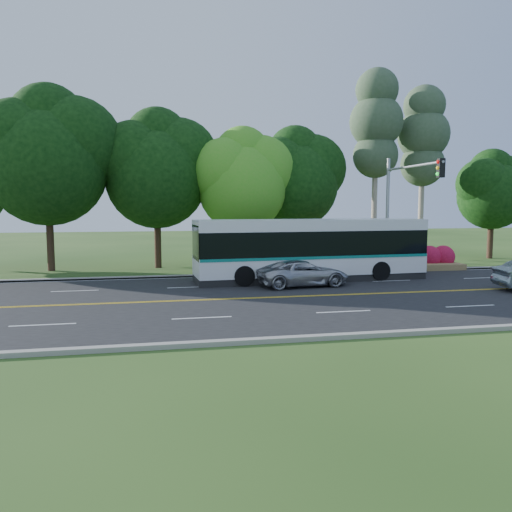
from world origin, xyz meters
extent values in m
plane|color=#284A18|center=(0.00, 0.00, 0.00)|extent=(120.00, 120.00, 0.00)
cube|color=black|center=(0.00, 0.00, 0.01)|extent=(60.00, 14.00, 0.02)
cube|color=#9B968C|center=(0.00, 7.15, 0.07)|extent=(60.00, 0.30, 0.15)
cube|color=#9B968C|center=(0.00, -7.15, 0.07)|extent=(60.00, 0.30, 0.15)
cube|color=#284A18|center=(0.00, 9.00, 0.05)|extent=(60.00, 4.00, 0.10)
cube|color=gold|center=(0.00, -0.08, 0.02)|extent=(57.00, 0.10, 0.00)
cube|color=gold|center=(0.00, 0.08, 0.02)|extent=(57.00, 0.10, 0.00)
cube|color=silver|center=(-11.50, -3.50, 0.02)|extent=(2.20, 0.12, 0.00)
cube|color=silver|center=(-6.00, -3.50, 0.02)|extent=(2.20, 0.12, 0.00)
cube|color=silver|center=(-0.50, -3.50, 0.02)|extent=(2.20, 0.12, 0.00)
cube|color=silver|center=(5.00, -3.50, 0.02)|extent=(2.20, 0.12, 0.00)
cube|color=silver|center=(-11.50, 3.50, 0.02)|extent=(2.20, 0.12, 0.00)
cube|color=silver|center=(-6.00, 3.50, 0.02)|extent=(2.20, 0.12, 0.00)
cube|color=silver|center=(-0.50, 3.50, 0.02)|extent=(2.20, 0.12, 0.00)
cube|color=silver|center=(5.00, 3.50, 0.02)|extent=(2.20, 0.12, 0.00)
cube|color=silver|center=(10.50, 3.50, 0.02)|extent=(2.20, 0.12, 0.00)
cube|color=silver|center=(0.00, 6.85, 0.02)|extent=(57.00, 0.12, 0.00)
cube|color=silver|center=(0.00, -6.85, 0.02)|extent=(57.00, 0.12, 0.00)
cylinder|color=black|center=(-14.00, 11.00, 1.98)|extent=(0.44, 0.44, 3.96)
sphere|color=black|center=(-14.00, 11.00, 6.48)|extent=(7.20, 7.20, 7.20)
sphere|color=black|center=(-12.38, 11.30, 7.92)|extent=(5.76, 5.76, 5.76)
sphere|color=black|center=(-15.44, 10.80, 7.74)|extent=(5.40, 5.40, 5.40)
sphere|color=black|center=(-13.90, 11.40, 9.18)|extent=(4.68, 4.68, 4.68)
cylinder|color=black|center=(-7.50, 12.00, 1.80)|extent=(0.44, 0.44, 3.60)
sphere|color=black|center=(-7.50, 12.00, 5.91)|extent=(6.60, 6.60, 6.60)
sphere|color=black|center=(-6.02, 12.30, 7.23)|extent=(5.28, 5.28, 5.28)
sphere|color=black|center=(-8.82, 11.80, 7.06)|extent=(4.95, 4.95, 4.95)
sphere|color=black|center=(-7.40, 12.40, 8.38)|extent=(4.29, 4.29, 4.29)
cylinder|color=black|center=(-2.00, 11.00, 1.62)|extent=(0.44, 0.44, 3.24)
sphere|color=green|center=(-2.00, 11.00, 5.27)|extent=(5.80, 5.80, 5.80)
sphere|color=green|center=(-0.69, 11.30, 6.43)|extent=(4.64, 4.64, 4.64)
sphere|color=green|center=(-3.16, 10.80, 6.29)|extent=(4.35, 4.35, 4.35)
sphere|color=green|center=(-1.90, 11.40, 7.45)|extent=(3.77, 3.77, 3.77)
cylinder|color=black|center=(2.00, 12.50, 1.71)|extent=(0.44, 0.44, 3.42)
sphere|color=black|center=(2.00, 12.50, 5.52)|extent=(6.00, 6.00, 6.00)
sphere|color=black|center=(3.35, 12.80, 6.72)|extent=(4.80, 4.80, 4.80)
sphere|color=black|center=(0.80, 12.30, 6.57)|extent=(4.50, 4.50, 4.50)
sphere|color=black|center=(2.10, 12.90, 7.77)|extent=(3.90, 3.90, 3.90)
cylinder|color=#AA9D89|center=(8.00, 12.50, 4.90)|extent=(0.40, 0.40, 9.80)
sphere|color=#375233|center=(8.00, 12.50, 7.70)|extent=(3.23, 3.23, 3.23)
sphere|color=#375233|center=(8.00, 12.50, 10.08)|extent=(3.80, 3.80, 3.80)
sphere|color=#375233|center=(8.00, 12.50, 12.32)|extent=(3.04, 3.04, 3.04)
cylinder|color=#AA9D89|center=(12.00, 13.00, 4.55)|extent=(0.40, 0.40, 9.10)
sphere|color=#375233|center=(12.00, 13.00, 7.15)|extent=(3.23, 3.23, 3.23)
sphere|color=#375233|center=(12.00, 13.00, 9.36)|extent=(3.80, 3.80, 3.80)
sphere|color=#375233|center=(12.00, 13.00, 11.44)|extent=(3.04, 3.04, 3.04)
cylinder|color=black|center=(18.00, 13.00, 1.53)|extent=(0.44, 0.44, 3.06)
sphere|color=black|center=(18.00, 13.00, 4.88)|extent=(5.20, 5.20, 5.20)
sphere|color=black|center=(19.17, 13.30, 5.92)|extent=(4.16, 4.16, 4.16)
sphere|color=black|center=(16.96, 12.80, 5.79)|extent=(3.90, 3.90, 3.90)
sphere|color=black|center=(18.10, 13.40, 6.83)|extent=(3.38, 3.38, 3.38)
sphere|color=maroon|center=(3.00, 8.20, 0.75)|extent=(1.50, 1.50, 1.50)
sphere|color=maroon|center=(4.00, 8.20, 0.75)|extent=(1.50, 1.50, 1.50)
sphere|color=maroon|center=(5.00, 8.20, 0.75)|extent=(1.50, 1.50, 1.50)
sphere|color=maroon|center=(6.00, 8.20, 0.75)|extent=(1.50, 1.50, 1.50)
sphere|color=maroon|center=(7.00, 8.20, 0.75)|extent=(1.50, 1.50, 1.50)
sphere|color=maroon|center=(8.00, 8.20, 0.75)|extent=(1.50, 1.50, 1.50)
sphere|color=maroon|center=(9.00, 8.20, 0.75)|extent=(1.50, 1.50, 1.50)
sphere|color=maroon|center=(10.00, 8.20, 0.75)|extent=(1.50, 1.50, 1.50)
sphere|color=maroon|center=(11.00, 8.20, 0.75)|extent=(1.50, 1.50, 1.50)
cube|color=olive|center=(10.00, 7.40, 0.20)|extent=(3.50, 1.40, 0.40)
cylinder|color=#95979D|center=(6.50, 7.30, 3.50)|extent=(0.20, 0.20, 7.00)
cylinder|color=#95979D|center=(6.50, 4.30, 6.30)|extent=(0.14, 6.00, 0.14)
cube|color=black|center=(6.50, 1.50, 6.00)|extent=(0.32, 0.28, 0.95)
sphere|color=red|center=(6.33, 1.50, 6.30)|extent=(0.18, 0.18, 0.18)
sphere|color=yellow|center=(6.33, 1.50, 6.00)|extent=(0.18, 0.18, 0.18)
sphere|color=#19D833|center=(6.33, 1.50, 5.70)|extent=(0.18, 0.18, 0.18)
cube|color=white|center=(0.77, 4.74, 0.92)|extent=(12.91, 3.44, 1.06)
cube|color=black|center=(0.77, 4.74, 2.11)|extent=(12.85, 3.47, 1.32)
cube|color=white|center=(0.77, 4.74, 3.07)|extent=(12.91, 3.44, 0.59)
cube|color=#0D7B70|center=(0.77, 4.74, 1.38)|extent=(12.85, 3.48, 0.15)
cube|color=black|center=(-5.57, 4.38, 2.21)|extent=(0.20, 2.50, 1.82)
cube|color=#19E54C|center=(-5.56, 4.38, 3.23)|extent=(0.14, 1.63, 0.23)
cube|color=black|center=(0.77, 4.74, 0.21)|extent=(12.90, 3.33, 0.37)
cylinder|color=black|center=(-3.24, 3.24, 0.55)|extent=(1.08, 0.36, 1.06)
cylinder|color=black|center=(-3.38, 5.78, 0.55)|extent=(1.08, 0.36, 1.06)
cylinder|color=black|center=(4.42, 3.68, 0.55)|extent=(1.08, 0.36, 1.06)
cylinder|color=black|center=(4.27, 6.22, 0.55)|extent=(1.08, 0.36, 1.06)
imported|color=#B6B7BA|center=(-0.26, 2.82, 0.68)|extent=(4.91, 2.64, 1.31)
camera|label=1|loc=(-7.58, -21.51, 4.14)|focal=35.00mm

